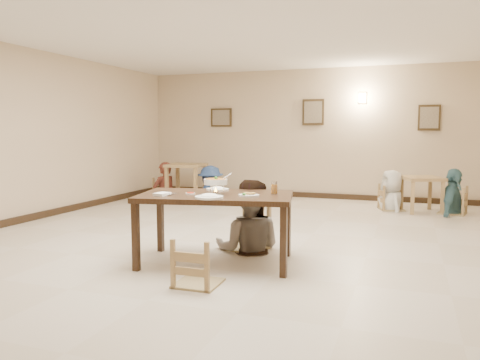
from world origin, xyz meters
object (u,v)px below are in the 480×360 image
at_px(chair_near, 198,240).
at_px(bg_diner_d, 454,168).
at_px(bg_table_right, 422,184).
at_px(bg_chair_rr, 453,188).
at_px(main_diner, 249,180).
at_px(bg_chair_rl, 392,186).
at_px(bg_diner_a, 164,162).
at_px(bg_chair_ll, 164,179).
at_px(bg_chair_lr, 210,179).
at_px(bg_diner_b, 210,166).
at_px(bg_table_left, 186,170).
at_px(drink_glass, 274,188).
at_px(bg_diner_c, 392,170).
at_px(main_table, 216,201).
at_px(chair_far, 247,210).
at_px(curry_warmer, 216,182).

height_order(chair_near, bg_diner_d, bg_diner_d).
bearing_deg(bg_table_right, bg_chair_rr, -1.94).
bearing_deg(main_diner, bg_chair_rr, -136.37).
bearing_deg(bg_chair_rl, bg_table_right, -115.11).
height_order(bg_chair_rl, bg_diner_a, bg_diner_a).
relative_size(bg_chair_ll, bg_diner_a, 0.52).
height_order(bg_chair_lr, bg_diner_b, bg_diner_b).
bearing_deg(bg_table_left, bg_chair_rr, -0.62).
relative_size(main_diner, drink_glass, 12.50).
bearing_deg(drink_glass, bg_table_right, 68.57).
xyz_separation_m(bg_chair_rr, bg_diner_c, (-1.11, 0.08, 0.30)).
height_order(bg_table_left, bg_chair_rl, bg_chair_rl).
bearing_deg(main_diner, bg_diner_c, -123.60).
xyz_separation_m(bg_diner_a, bg_diner_d, (6.26, -0.11, 0.03)).
bearing_deg(chair_near, bg_table_right, -113.84).
xyz_separation_m(bg_chair_ll, bg_chair_lr, (1.23, -0.07, 0.05)).
height_order(bg_chair_rr, bg_diner_b, bg_diner_b).
bearing_deg(bg_diner_d, main_diner, 160.27).
distance_m(main_table, bg_chair_rl, 5.04).
bearing_deg(bg_table_left, chair_near, -62.36).
bearing_deg(bg_diner_d, drink_glass, 167.93).
xyz_separation_m(bg_table_right, bg_diner_a, (-5.70, 0.09, 0.28)).
distance_m(bg_table_left, bg_diner_b, 0.62).
height_order(chair_far, bg_chair_rl, chair_far).
distance_m(chair_far, bg_chair_ll, 5.26).
distance_m(chair_far, curry_warmer, 0.89).
distance_m(chair_near, curry_warmer, 0.94).
relative_size(drink_glass, bg_diner_d, 0.09).
xyz_separation_m(bg_table_left, bg_chair_rl, (4.54, 0.02, -0.20)).
relative_size(bg_chair_rl, bg_diner_c, 0.59).
bearing_deg(drink_glass, bg_chair_lr, 122.00).
xyz_separation_m(bg_diner_b, bg_diner_d, (5.03, -0.05, 0.08)).
bearing_deg(bg_chair_rr, drink_glass, -13.55).
bearing_deg(curry_warmer, bg_chair_lr, 114.39).
height_order(bg_table_left, bg_diner_b, bg_diner_b).
bearing_deg(bg_diner_b, bg_chair_lr, -4.92).
bearing_deg(curry_warmer, chair_far, 81.16).
bearing_deg(main_table, main_diner, 64.95).
bearing_deg(bg_chair_ll, bg_chair_lr, -72.20).
bearing_deg(bg_diner_a, bg_chair_ll, -153.40).
height_order(bg_chair_ll, bg_diner_d, bg_diner_d).
bearing_deg(bg_table_right, curry_warmer, -117.05).
xyz_separation_m(curry_warmer, bg_chair_ll, (-3.34, 4.72, -0.54)).
bearing_deg(curry_warmer, bg_table_left, 120.24).
xyz_separation_m(curry_warmer, bg_diner_d, (2.92, 4.61, -0.11)).
bearing_deg(main_diner, bg_diner_a, -60.08).
relative_size(bg_chair_lr, bg_chair_rl, 1.02).
bearing_deg(bg_chair_rr, bg_chair_ll, -77.05).
height_order(drink_glass, bg_chair_ll, drink_glass).
distance_m(chair_near, bg_chair_rr, 6.07).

